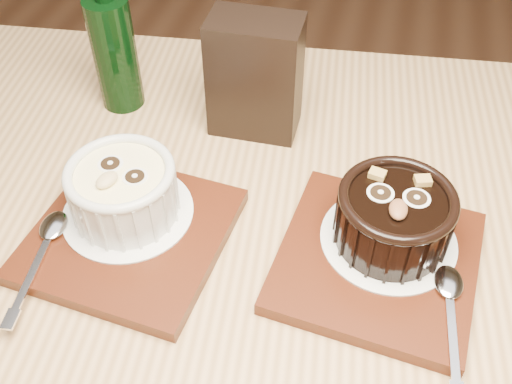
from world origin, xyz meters
TOP-DOWN VIEW (x-y plane):
  - ground at (0.00, 0.00)m, footprint 5.00×5.00m
  - table at (0.14, -0.28)m, footprint 1.28×0.92m
  - tray_left at (-0.01, -0.26)m, footprint 0.20×0.20m
  - doily_left at (-0.02, -0.24)m, footprint 0.13×0.13m
  - ramekin_white at (-0.02, -0.24)m, footprint 0.10×0.10m
  - spoon_left at (-0.07, -0.31)m, footprint 0.04×0.14m
  - tray_right at (0.23, -0.24)m, footprint 0.20×0.20m
  - doily_right at (0.24, -0.22)m, footprint 0.13×0.13m
  - ramekin_dark at (0.24, -0.22)m, footprint 0.11×0.11m
  - spoon_right at (0.30, -0.29)m, footprint 0.04×0.14m
  - condiment_stand at (0.07, -0.06)m, footprint 0.10×0.06m
  - green_bottle at (-0.10, -0.06)m, footprint 0.05×0.05m

SIDE VIEW (x-z plane):
  - ground at x=0.00m, z-range 0.00..0.00m
  - table at x=0.14m, z-range 0.28..1.03m
  - tray_left at x=-0.01m, z-range 0.75..0.76m
  - tray_right at x=0.23m, z-range 0.75..0.76m
  - doily_left at x=-0.02m, z-range 0.77..0.77m
  - doily_right at x=0.24m, z-range 0.77..0.77m
  - spoon_left at x=-0.07m, z-range 0.77..0.77m
  - spoon_right at x=0.30m, z-range 0.77..0.77m
  - ramekin_white at x=-0.02m, z-range 0.77..0.83m
  - ramekin_dark at x=0.24m, z-range 0.77..0.83m
  - condiment_stand at x=0.07m, z-range 0.75..0.89m
  - green_bottle at x=-0.10m, z-range 0.73..0.92m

